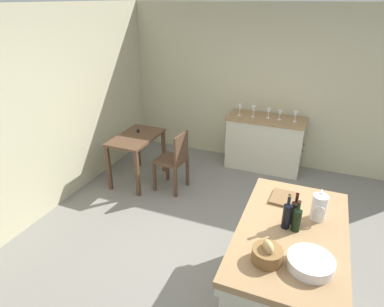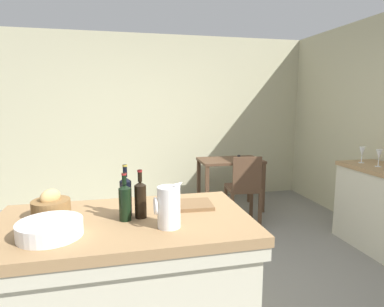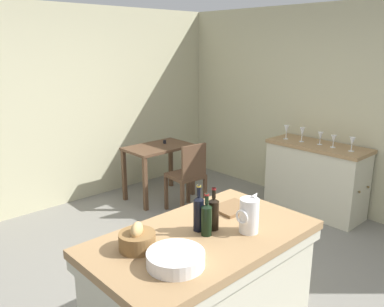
% 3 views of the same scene
% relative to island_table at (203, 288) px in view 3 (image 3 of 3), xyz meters
% --- Properties ---
extents(ground_plane, '(6.76, 6.76, 0.00)m').
position_rel_island_table_xyz_m(ground_plane, '(0.46, 0.62, -0.48)').
color(ground_plane, slate).
extents(wall_back, '(5.32, 0.12, 2.60)m').
position_rel_island_table_xyz_m(wall_back, '(0.46, 3.22, 0.82)').
color(wall_back, '#B7B28E').
rests_on(wall_back, ground).
extents(wall_right, '(0.12, 5.20, 2.60)m').
position_rel_island_table_xyz_m(wall_right, '(3.06, 0.62, 0.82)').
color(wall_right, '#B7B28E').
rests_on(wall_right, ground).
extents(island_table, '(1.55, 0.89, 0.89)m').
position_rel_island_table_xyz_m(island_table, '(0.00, 0.00, 0.00)').
color(island_table, '#99754C').
rests_on(island_table, ground).
extents(side_cabinet, '(0.52, 1.25, 0.90)m').
position_rel_island_table_xyz_m(side_cabinet, '(2.72, 0.71, -0.03)').
color(side_cabinet, '#99754C').
rests_on(side_cabinet, ground).
extents(writing_desk, '(0.91, 0.57, 0.80)m').
position_rel_island_table_xyz_m(writing_desk, '(1.57, 2.46, 0.15)').
color(writing_desk, '#513826').
rests_on(writing_desk, ground).
extents(wooden_chair, '(0.44, 0.44, 0.92)m').
position_rel_island_table_xyz_m(wooden_chair, '(1.52, 1.81, 0.03)').
color(wooden_chair, '#513826').
rests_on(wooden_chair, ground).
extents(pitcher, '(0.17, 0.13, 0.28)m').
position_rel_island_table_xyz_m(pitcher, '(0.25, -0.18, 0.53)').
color(pitcher, white).
rests_on(pitcher, island_table).
extents(wash_bowl, '(0.34, 0.34, 0.08)m').
position_rel_island_table_xyz_m(wash_bowl, '(-0.38, -0.16, 0.45)').
color(wash_bowl, white).
rests_on(wash_bowl, island_table).
extents(bread_basket, '(0.23, 0.23, 0.18)m').
position_rel_island_table_xyz_m(bread_basket, '(-0.43, 0.14, 0.47)').
color(bread_basket, brown).
rests_on(bread_basket, island_table).
extents(cutting_board, '(0.29, 0.24, 0.02)m').
position_rel_island_table_xyz_m(cutting_board, '(0.45, 0.14, 0.42)').
color(cutting_board, brown).
rests_on(cutting_board, island_table).
extents(wine_bottle_dark, '(0.07, 0.07, 0.30)m').
position_rel_island_table_xyz_m(wine_bottle_dark, '(0.11, 0.01, 0.53)').
color(wine_bottle_dark, black).
rests_on(wine_bottle_dark, island_table).
extents(wine_bottle_amber, '(0.07, 0.07, 0.33)m').
position_rel_island_table_xyz_m(wine_bottle_amber, '(0.02, 0.06, 0.54)').
color(wine_bottle_amber, black).
rests_on(wine_bottle_amber, island_table).
extents(wine_bottle_green, '(0.07, 0.07, 0.29)m').
position_rel_island_table_xyz_m(wine_bottle_green, '(0.01, -0.02, 0.53)').
color(wine_bottle_green, black).
rests_on(wine_bottle_green, island_table).
extents(wine_glass_far_left, '(0.07, 0.07, 0.17)m').
position_rel_island_table_xyz_m(wine_glass_far_left, '(2.70, 0.28, 0.54)').
color(wine_glass_far_left, white).
rests_on(wine_glass_far_left, side_cabinet).
extents(wine_glass_left, '(0.07, 0.07, 0.15)m').
position_rel_island_table_xyz_m(wine_glass_left, '(2.71, 0.51, 0.52)').
color(wine_glass_left, white).
rests_on(wine_glass_left, side_cabinet).
extents(wine_glass_middle, '(0.07, 0.07, 0.16)m').
position_rel_island_table_xyz_m(wine_glass_middle, '(2.72, 0.70, 0.53)').
color(wine_glass_middle, white).
rests_on(wine_glass_middle, side_cabinet).
extents(wine_glass_right, '(0.07, 0.07, 0.18)m').
position_rel_island_table_xyz_m(wine_glass_right, '(2.69, 0.93, 0.55)').
color(wine_glass_right, white).
rests_on(wine_glass_right, side_cabinet).
extents(wine_glass_far_right, '(0.07, 0.07, 0.18)m').
position_rel_island_table_xyz_m(wine_glass_far_right, '(2.67, 1.15, 0.55)').
color(wine_glass_far_right, white).
rests_on(wine_glass_far_right, side_cabinet).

